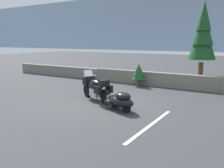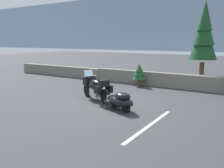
{
  "view_description": "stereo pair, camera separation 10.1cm",
  "coord_description": "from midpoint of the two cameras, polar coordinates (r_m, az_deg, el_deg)",
  "views": [
    {
      "loc": [
        5.54,
        -8.49,
        2.72
      ],
      "look_at": [
        0.1,
        0.26,
        0.85
      ],
      "focal_mm": 38.18,
      "sensor_mm": 36.0,
      "label": 1
    },
    {
      "loc": [
        5.63,
        -8.44,
        2.72
      ],
      "look_at": [
        0.1,
        0.26,
        0.85
      ],
      "focal_mm": 38.18,
      "sensor_mm": 36.0,
      "label": 2
    }
  ],
  "objects": [
    {
      "name": "ground_plane",
      "position": [
        10.5,
        -0.96,
        -4.74
      ],
      "size": [
        80.0,
        80.0,
        0.0
      ],
      "primitive_type": "plane",
      "color": "#38383A"
    },
    {
      "name": "stone_guard_wall",
      "position": [
        14.69,
        12.1,
        1.08
      ],
      "size": [
        24.0,
        0.58,
        0.94
      ],
      "color": "slate",
      "rests_on": "ground"
    },
    {
      "name": "touring_motorcycle",
      "position": [
        11.02,
        -3.62,
        -0.71
      ],
      "size": [
        2.15,
        1.31,
        1.33
      ],
      "color": "black",
      "rests_on": "ground"
    },
    {
      "name": "car_shaped_trailer",
      "position": [
        9.43,
        2.24,
        -3.89
      ],
      "size": [
        2.15,
        1.26,
        0.76
      ],
      "color": "black",
      "rests_on": "ground"
    },
    {
      "name": "pine_tree_tall",
      "position": [
        15.21,
        21.35,
        11.19
      ],
      "size": [
        1.6,
        1.6,
        5.03
      ],
      "color": "brown",
      "rests_on": "ground"
    },
    {
      "name": "pine_sapling_near",
      "position": [
        14.52,
        6.75,
        2.79
      ],
      "size": [
        0.84,
        0.84,
        1.36
      ],
      "color": "brown",
      "rests_on": "ground"
    },
    {
      "name": "parking_stripe_marker",
      "position": [
        8.01,
        9.43,
        -9.67
      ],
      "size": [
        0.12,
        3.6,
        0.01
      ],
      "primitive_type": "cube",
      "color": "silver",
      "rests_on": "ground"
    }
  ]
}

